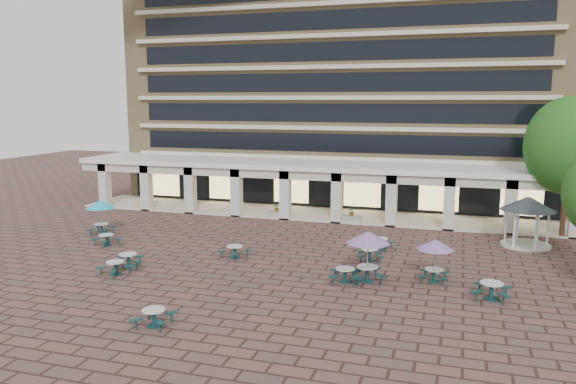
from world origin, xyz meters
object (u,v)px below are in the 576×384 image
gazebo (528,209)px  planter_left (277,212)px  picnic_table_1 (115,267)px  planter_right (352,217)px  picnic_table_2 (154,316)px

gazebo → planter_left: gazebo is taller
gazebo → planter_left: (-18.56, 3.88, -2.05)m
picnic_table_1 → planter_right: 19.81m
picnic_table_2 → gazebo: bearing=46.1°
gazebo → planter_left: size_ratio=2.36×
planter_left → planter_right: bearing=0.0°
picnic_table_1 → planter_left: planter_left is taller
picnic_table_2 → planter_left: planter_left is taller
picnic_table_2 → planter_left: (-2.10, 22.85, -0.02)m
gazebo → planter_right: (-12.33, 3.88, -2.05)m
picnic_table_1 → planter_left: size_ratio=1.31×
planter_left → picnic_table_2: bearing=-84.7°
planter_left → planter_right: planter_right is taller
planter_right → picnic_table_1: bearing=-120.0°
picnic_table_1 → planter_right: size_ratio=1.31×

